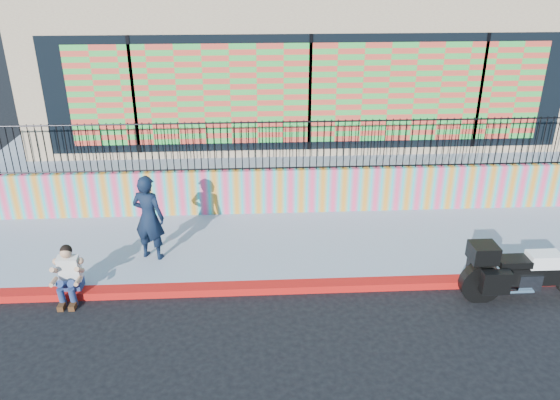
{
  "coord_description": "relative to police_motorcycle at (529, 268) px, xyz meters",
  "views": [
    {
      "loc": [
        -1.45,
        -8.86,
        5.88
      ],
      "look_at": [
        -0.88,
        1.2,
        1.37
      ],
      "focal_mm": 35.0,
      "sensor_mm": 36.0,
      "label": 1
    }
  ],
  "objects": [
    {
      "name": "mural_wall",
      "position": [
        -3.6,
        3.77,
        0.04
      ],
      "size": [
        16.0,
        0.2,
        1.1
      ],
      "primitive_type": "cube",
      "color": "#FE4274",
      "rests_on": "sidewalk"
    },
    {
      "name": "storefront_building",
      "position": [
        -3.6,
        8.65,
        2.59
      ],
      "size": [
        14.0,
        8.06,
        4.0
      ],
      "color": "tan",
      "rests_on": "elevated_platform"
    },
    {
      "name": "red_curb",
      "position": [
        -3.6,
        0.52,
        -0.58
      ],
      "size": [
        16.0,
        0.3,
        0.15
      ],
      "primitive_type": "cube",
      "color": "#BB0D0E",
      "rests_on": "ground"
    },
    {
      "name": "seated_man",
      "position": [
        -8.46,
        0.42,
        -0.21
      ],
      "size": [
        0.54,
        0.71,
        1.06
      ],
      "color": "navy",
      "rests_on": "ground"
    },
    {
      "name": "police_motorcycle",
      "position": [
        0.0,
        0.0,
        0.0
      ],
      "size": [
        2.52,
        0.83,
        1.57
      ],
      "color": "black",
      "rests_on": "ground"
    },
    {
      "name": "metal_fence",
      "position": [
        -3.6,
        3.77,
        1.19
      ],
      "size": [
        15.8,
        0.04,
        1.2
      ],
      "primitive_type": null,
      "color": "black",
      "rests_on": "mural_wall"
    },
    {
      "name": "ground",
      "position": [
        -3.6,
        0.52,
        -0.66
      ],
      "size": [
        90.0,
        90.0,
        0.0
      ],
      "primitive_type": "plane",
      "color": "black",
      "rests_on": "ground"
    },
    {
      "name": "police_officer",
      "position": [
        -7.14,
        1.7,
        0.4
      ],
      "size": [
        0.77,
        0.62,
        1.81
      ],
      "primitive_type": "imported",
      "rotation": [
        0.0,
        0.0,
        2.81
      ],
      "color": "black",
      "rests_on": "sidewalk"
    },
    {
      "name": "elevated_platform",
      "position": [
        -3.6,
        8.87,
        -0.03
      ],
      "size": [
        16.0,
        10.0,
        1.25
      ],
      "primitive_type": "cube",
      "color": "#8E98AB",
      "rests_on": "ground"
    },
    {
      "name": "sidewalk",
      "position": [
        -3.6,
        2.17,
        -0.58
      ],
      "size": [
        16.0,
        3.0,
        0.15
      ],
      "primitive_type": "cube",
      "color": "#8E98AB",
      "rests_on": "ground"
    }
  ]
}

